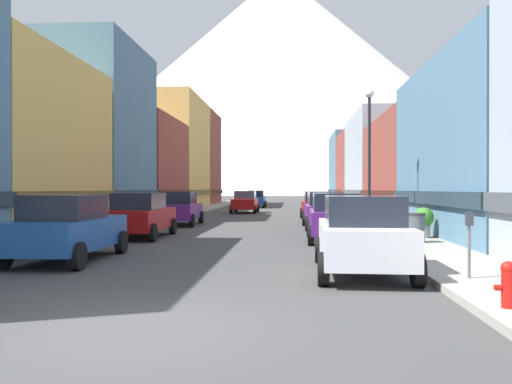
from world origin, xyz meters
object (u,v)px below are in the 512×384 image
(parking_meter_near, at_px, (469,235))
(car_left_0, at_px, (68,228))
(car_right_3, at_px, (317,205))
(trash_bin_right, at_px, (416,228))
(car_right_0, at_px, (362,234))
(car_left_2, at_px, (179,208))
(fire_hydrant_near, at_px, (508,283))
(car_right_2, at_px, (325,210))
(pedestrian_0, at_px, (395,216))
(car_driving_0, at_px, (245,202))
(car_left_1, at_px, (140,215))
(potted_plant_0, at_px, (83,221))
(streetlamp_right, at_px, (369,139))
(potted_plant_1, at_px, (423,220))
(car_right_1, at_px, (335,217))
(car_driving_1, at_px, (256,199))

(parking_meter_near, bearing_deg, car_left_0, 163.23)
(car_right_3, distance_m, trash_bin_right, 15.55)
(car_right_0, bearing_deg, car_left_2, 116.34)
(fire_hydrant_near, bearing_deg, car_right_0, 112.65)
(car_right_2, bearing_deg, pedestrian_0, -62.59)
(car_driving_0, bearing_deg, car_right_3, -58.40)
(car_left_1, xyz_separation_m, potted_plant_0, (-3.20, 2.07, -0.37))
(car_left_0, relative_size, car_left_1, 1.00)
(car_left_2, xyz_separation_m, streetlamp_right, (9.15, -5.87, 3.09))
(potted_plant_0, height_order, potted_plant_1, potted_plant_1)
(potted_plant_0, bearing_deg, car_left_0, -69.89)
(streetlamp_right, bearing_deg, car_right_0, -99.30)
(car_left_0, distance_m, car_left_1, 6.67)
(car_left_0, distance_m, potted_plant_0, 9.32)
(trash_bin_right, height_order, potted_plant_1, potted_plant_1)
(trash_bin_right, bearing_deg, car_driving_0, 108.25)
(car_left_2, bearing_deg, pedestrian_0, -32.81)
(car_left_0, distance_m, potted_plant_1, 12.27)
(car_driving_0, relative_size, parking_meter_near, 3.31)
(car_driving_0, bearing_deg, car_right_0, -79.74)
(car_right_0, xyz_separation_m, car_right_3, (0.00, 21.04, 0.00))
(car_left_2, bearing_deg, parking_meter_near, -60.19)
(potted_plant_1, bearing_deg, parking_meter_near, -98.18)
(fire_hydrant_near, bearing_deg, pedestrian_0, 86.43)
(car_right_1, distance_m, car_driving_0, 23.03)
(car_left_2, xyz_separation_m, car_right_1, (7.60, -7.91, 0.00))
(parking_meter_near, bearing_deg, car_driving_1, 99.52)
(potted_plant_0, xyz_separation_m, potted_plant_1, (14.00, -2.92, 0.26))
(potted_plant_0, bearing_deg, car_driving_1, 80.48)
(car_left_0, height_order, streetlamp_right, streetlamp_right)
(car_right_3, bearing_deg, potted_plant_1, -76.82)
(car_left_2, xyz_separation_m, parking_meter_near, (9.55, -16.67, 0.11))
(car_right_3, xyz_separation_m, trash_bin_right, (2.55, -15.33, -0.26))
(fire_hydrant_near, relative_size, streetlamp_right, 0.12)
(car_left_0, xyz_separation_m, car_right_0, (7.60, -1.55, 0.00))
(potted_plant_1, bearing_deg, car_driving_0, 110.96)
(car_right_0, relative_size, fire_hydrant_near, 6.32)
(car_right_2, height_order, car_driving_1, same)
(pedestrian_0, bearing_deg, streetlamp_right, 145.72)
(potted_plant_1, bearing_deg, fire_hydrant_near, -97.79)
(car_left_2, height_order, streetlamp_right, streetlamp_right)
(car_driving_1, bearing_deg, car_right_0, -82.76)
(fire_hydrant_near, height_order, potted_plant_1, potted_plant_1)
(car_driving_0, height_order, potted_plant_1, car_driving_0)
(car_right_0, bearing_deg, car_right_1, 90.00)
(car_right_0, bearing_deg, potted_plant_0, 136.37)
(car_left_1, height_order, car_driving_1, same)
(trash_bin_right, bearing_deg, potted_plant_0, 161.04)
(car_right_2, relative_size, car_driving_1, 1.01)
(parking_meter_near, height_order, streetlamp_right, streetlamp_right)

